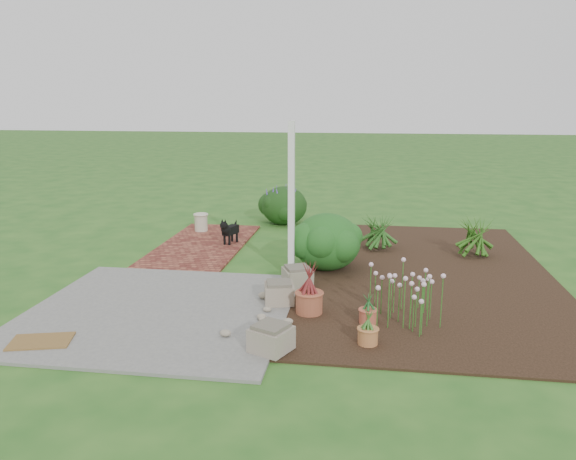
# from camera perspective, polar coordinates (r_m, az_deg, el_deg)

# --- Properties ---
(ground) EXTENTS (80.00, 80.00, 0.00)m
(ground) POSITION_cam_1_polar(r_m,az_deg,el_deg) (9.16, -1.61, -4.79)
(ground) COLOR #23581B
(ground) RESTS_ON ground
(concrete_patio) EXTENTS (3.50, 3.50, 0.04)m
(concrete_patio) POSITION_cam_1_polar(r_m,az_deg,el_deg) (7.89, -12.96, -8.00)
(concrete_patio) COLOR slate
(concrete_patio) RESTS_ON ground
(brick_path) EXTENTS (1.60, 3.50, 0.04)m
(brick_path) POSITION_cam_1_polar(r_m,az_deg,el_deg) (11.18, -8.65, -1.51)
(brick_path) COLOR #5B231C
(brick_path) RESTS_ON ground
(garden_bed) EXTENTS (4.00, 7.00, 0.03)m
(garden_bed) POSITION_cam_1_polar(r_m,az_deg,el_deg) (9.55, 13.92, -4.33)
(garden_bed) COLOR black
(garden_bed) RESTS_ON ground
(veranda_post) EXTENTS (0.10, 0.10, 2.50)m
(veranda_post) POSITION_cam_1_polar(r_m,az_deg,el_deg) (8.90, 0.35, 2.99)
(veranda_post) COLOR white
(veranda_post) RESTS_ON ground
(stone_trough_near) EXTENTS (0.54, 0.54, 0.27)m
(stone_trough_near) POSITION_cam_1_polar(r_m,az_deg,el_deg) (6.47, -1.72, -11.02)
(stone_trough_near) COLOR #746A5A
(stone_trough_near) RESTS_ON concrete_patio
(stone_trough_mid) EXTENTS (0.47, 0.47, 0.26)m
(stone_trough_mid) POSITION_cam_1_polar(r_m,az_deg,el_deg) (7.89, -0.91, -6.47)
(stone_trough_mid) COLOR gray
(stone_trough_mid) RESTS_ON concrete_patio
(stone_trough_far) EXTENTS (0.53, 0.53, 0.27)m
(stone_trough_far) POSITION_cam_1_polar(r_m,az_deg,el_deg) (8.56, 0.97, -4.86)
(stone_trough_far) COLOR #74725A
(stone_trough_far) RESTS_ON concrete_patio
(coir_doormat) EXTENTS (0.79, 0.61, 0.02)m
(coir_doormat) POSITION_cam_1_polar(r_m,az_deg,el_deg) (7.32, -23.81, -10.29)
(coir_doormat) COLOR brown
(coir_doormat) RESTS_ON concrete_patio
(black_dog) EXTENTS (0.29, 0.54, 0.48)m
(black_dog) POSITION_cam_1_polar(r_m,az_deg,el_deg) (11.05, -5.99, 0.04)
(black_dog) COLOR black
(black_dog) RESTS_ON brick_path
(cream_ceramic_urn) EXTENTS (0.34, 0.34, 0.37)m
(cream_ceramic_urn) POSITION_cam_1_polar(r_m,az_deg,el_deg) (12.25, -8.83, 0.76)
(cream_ceramic_urn) COLOR #C0B79E
(cream_ceramic_urn) RESTS_ON brick_path
(evergreen_shrub) EXTENTS (1.42, 1.42, 0.96)m
(evergreen_shrub) POSITION_cam_1_polar(r_m,az_deg,el_deg) (9.44, 3.96, -1.04)
(evergreen_shrub) COLOR #0E3D16
(evergreen_shrub) RESTS_ON garden_bed
(agapanthus_clump_back) EXTENTS (1.16, 1.16, 0.84)m
(agapanthus_clump_back) POSITION_cam_1_polar(r_m,az_deg,el_deg) (10.74, 18.44, -0.27)
(agapanthus_clump_back) COLOR #0C3A0B
(agapanthus_clump_back) RESTS_ON garden_bed
(agapanthus_clump_front) EXTENTS (1.14, 1.14, 0.79)m
(agapanthus_clump_front) POSITION_cam_1_polar(r_m,az_deg,el_deg) (10.77, 9.21, 0.15)
(agapanthus_clump_front) COLOR #0C3C0D
(agapanthus_clump_front) RESTS_ON garden_bed
(pink_flower_patch) EXTENTS (1.12, 1.12, 0.71)m
(pink_flower_patch) POSITION_cam_1_polar(r_m,az_deg,el_deg) (7.38, 11.81, -6.40)
(pink_flower_patch) COLOR #113D0F
(pink_flower_patch) RESTS_ON garden_bed
(terracotta_pot_bronze) EXTENTS (0.37, 0.37, 0.29)m
(terracotta_pot_bronze) POSITION_cam_1_polar(r_m,az_deg,el_deg) (7.55, 2.16, -7.37)
(terracotta_pot_bronze) COLOR #984E33
(terracotta_pot_bronze) RESTS_ON garden_bed
(terracotta_pot_small_left) EXTENTS (0.27, 0.27, 0.19)m
(terracotta_pot_small_left) POSITION_cam_1_polar(r_m,az_deg,el_deg) (7.31, 8.12, -8.64)
(terracotta_pot_small_left) COLOR #AE513B
(terracotta_pot_small_left) RESTS_ON garden_bed
(terracotta_pot_small_right) EXTENTS (0.26, 0.26, 0.20)m
(terracotta_pot_small_right) POSITION_cam_1_polar(r_m,az_deg,el_deg) (6.72, 8.11, -10.60)
(terracotta_pot_small_right) COLOR #B06C3B
(terracotta_pot_small_right) RESTS_ON garden_bed
(purple_flowering_bush) EXTENTS (1.08, 1.08, 0.90)m
(purple_flowering_bush) POSITION_cam_1_polar(r_m,az_deg,el_deg) (12.94, -0.40, 2.59)
(purple_flowering_bush) COLOR black
(purple_flowering_bush) RESTS_ON ground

